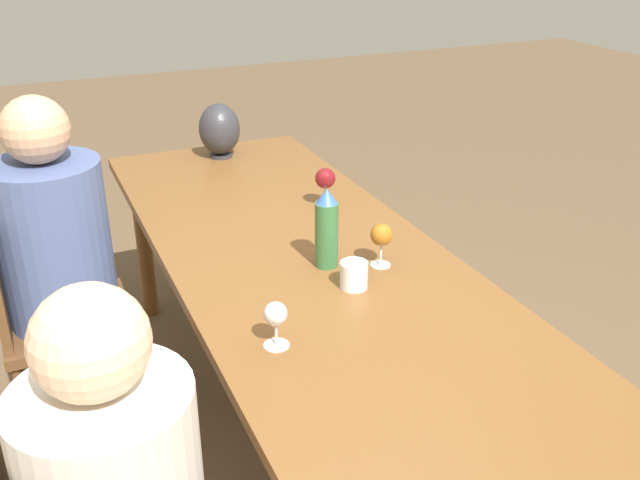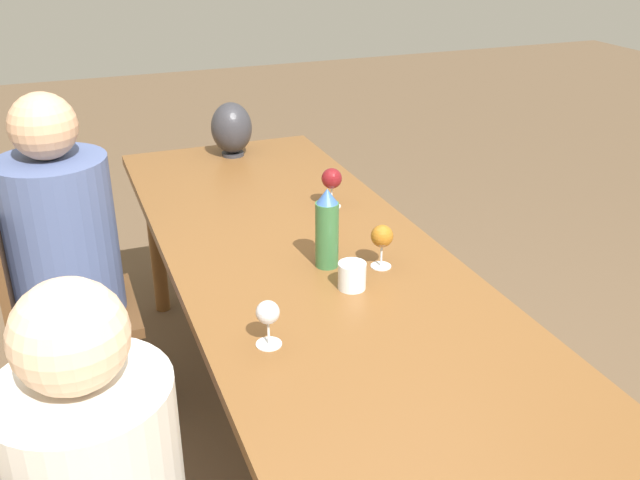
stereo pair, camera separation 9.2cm
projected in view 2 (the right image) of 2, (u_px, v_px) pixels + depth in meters
name	position (u px, v px, depth m)	size (l,w,h in m)	color
dining_table	(344.00, 317.00, 2.09)	(3.13, 0.88, 0.77)	brown
water_bottle	(327.00, 229.00, 2.20)	(0.07, 0.07, 0.26)	#336638
water_tumbler	(352.00, 276.00, 2.10)	(0.08, 0.08, 0.08)	silver
vase	(232.00, 128.00, 3.19)	(0.18, 0.18, 0.24)	#2D2D33
wine_glass_2	(332.00, 179.00, 2.65)	(0.08, 0.08, 0.15)	silver
wine_glass_3	(268.00, 314.00, 1.81)	(0.07, 0.07, 0.13)	silver
wine_glass_4	(382.00, 237.00, 2.20)	(0.07, 0.07, 0.14)	silver
chair_far	(53.00, 307.00, 2.55)	(0.44, 0.44, 0.91)	brown
person_far	(70.00, 259.00, 2.51)	(0.37, 0.37, 1.27)	#2D2D38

